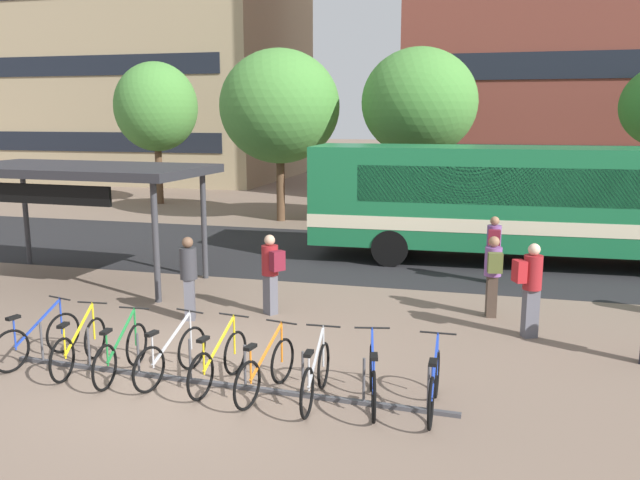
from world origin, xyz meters
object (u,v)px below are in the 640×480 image
at_px(parked_bicycle_green_2, 121,354).
at_px(parked_bicycle_blue_7, 373,379).
at_px(parked_bicycle_yellow_1, 79,347).
at_px(commuter_red_pack_5, 530,284).
at_px(parked_bicycle_silver_3, 171,356).
at_px(street_tree_1, 156,107).
at_px(street_tree_2, 419,103).
at_px(parked_bicycle_orange_5, 266,371).
at_px(city_bus, 530,200).
at_px(parked_bicycle_blue_8, 434,386).
at_px(parked_bicycle_yellow_4, 219,362).
at_px(street_tree_3, 280,107).
at_px(commuter_maroon_pack_2, 271,269).
at_px(commuter_olive_pack_4, 493,271).
at_px(parked_bicycle_blue_0, 38,340).
at_px(commuter_maroon_pack_0, 494,245).
at_px(parked_bicycle_silver_6, 316,376).
at_px(commuter_olive_pack_3, 189,272).
at_px(transit_shelter, 79,173).

xyz_separation_m(parked_bicycle_green_2, parked_bicycle_blue_7, (3.98, -0.01, 0.00)).
bearing_deg(parked_bicycle_yellow_1, parked_bicycle_blue_7, -96.46).
bearing_deg(commuter_red_pack_5, parked_bicycle_silver_3, -170.76).
height_order(street_tree_1, street_tree_2, street_tree_2).
relative_size(parked_bicycle_orange_5, parked_bicycle_blue_7, 1.00).
distance_m(city_bus, parked_bicycle_blue_7, 10.38).
relative_size(parked_bicycle_blue_8, commuter_red_pack_5, 0.98).
relative_size(parked_bicycle_green_2, parked_bicycle_yellow_4, 1.00).
height_order(commuter_red_pack_5, street_tree_3, street_tree_3).
height_order(commuter_maroon_pack_2, commuter_olive_pack_4, same).
bearing_deg(parked_bicycle_orange_5, city_bus, -11.36).
distance_m(parked_bicycle_blue_0, street_tree_3, 15.66).
bearing_deg(street_tree_3, parked_bicycle_blue_0, -87.43).
relative_size(parked_bicycle_blue_8, commuter_maroon_pack_0, 1.05).
xyz_separation_m(parked_bicycle_yellow_1, parked_bicycle_silver_6, (4.00, -0.21, 0.00)).
bearing_deg(parked_bicycle_yellow_4, parked_bicycle_silver_6, -88.56).
bearing_deg(commuter_red_pack_5, city_bus, 64.16).
bearing_deg(street_tree_3, commuter_red_pack_5, -53.79).
relative_size(parked_bicycle_orange_5, commuter_red_pack_5, 0.96).
bearing_deg(street_tree_2, parked_bicycle_silver_3, -97.79).
distance_m(parked_bicycle_yellow_1, parked_bicycle_orange_5, 3.24).
bearing_deg(city_bus, commuter_red_pack_5, 85.72).
height_order(parked_bicycle_green_2, parked_bicycle_silver_6, same).
distance_m(parked_bicycle_silver_3, parked_bicycle_blue_8, 4.03).
relative_size(city_bus, parked_bicycle_yellow_1, 7.03).
distance_m(parked_bicycle_blue_0, parked_bicycle_silver_3, 2.50).
height_order(parked_bicycle_silver_6, commuter_maroon_pack_2, commuter_maroon_pack_2).
bearing_deg(street_tree_1, parked_bicycle_blue_0, -67.53).
bearing_deg(commuter_maroon_pack_2, parked_bicycle_silver_6, 153.47).
height_order(city_bus, parked_bicycle_blue_0, city_bus).
distance_m(city_bus, parked_bicycle_silver_3, 11.49).
relative_size(parked_bicycle_yellow_4, commuter_olive_pack_3, 1.01).
height_order(parked_bicycle_green_2, commuter_olive_pack_4, commuter_olive_pack_4).
relative_size(commuter_maroon_pack_0, commuter_olive_pack_3, 0.97).
relative_size(parked_bicycle_silver_3, commuter_maroon_pack_0, 1.03).
distance_m(commuter_maroon_pack_2, street_tree_2, 12.15).
xyz_separation_m(parked_bicycle_silver_6, parked_bicycle_blue_8, (1.66, 0.10, 0.00)).
height_order(parked_bicycle_orange_5, street_tree_3, street_tree_3).
xyz_separation_m(parked_bicycle_green_2, commuter_maroon_pack_2, (1.21, 3.72, 0.57)).
relative_size(parked_bicycle_silver_3, commuter_red_pack_5, 0.96).
height_order(parked_bicycle_yellow_4, commuter_maroon_pack_0, commuter_maroon_pack_0).
bearing_deg(street_tree_3, parked_bicycle_silver_3, -78.24).
bearing_deg(transit_shelter, commuter_maroon_pack_0, 16.32).
bearing_deg(parked_bicycle_silver_3, commuter_red_pack_5, -44.92).
xyz_separation_m(commuter_olive_pack_3, commuter_red_pack_5, (6.53, 0.57, 0.05)).
bearing_deg(parked_bicycle_silver_6, parked_bicycle_blue_0, 84.53).
relative_size(parked_bicycle_blue_8, commuter_olive_pack_3, 1.02).
distance_m(transit_shelter, commuter_olive_pack_4, 9.89).
bearing_deg(parked_bicycle_green_2, street_tree_1, 23.42).
bearing_deg(parked_bicycle_blue_7, commuter_maroon_pack_0, -24.09).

